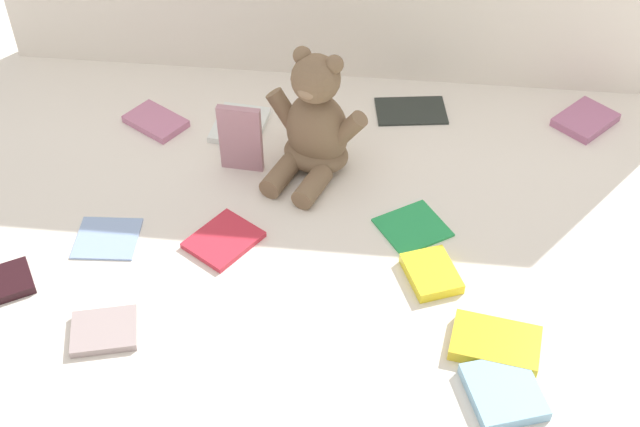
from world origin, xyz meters
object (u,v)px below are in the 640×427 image
book_case_2 (411,110)px  book_case_5 (0,284)px  teddy_bear (315,127)px  book_case_8 (504,392)px  book_case_7 (156,121)px  book_case_3 (240,125)px  book_case_0 (495,343)px  book_case_10 (241,139)px  book_case_9 (104,331)px  book_case_1 (224,240)px  book_case_6 (413,227)px  book_case_4 (585,120)px  book_case_11 (107,238)px  book_case_12 (431,273)px

book_case_2 → book_case_5: size_ratio=1.39×
teddy_bear → book_case_8: teddy_bear is taller
book_case_5 → book_case_7: (0.14, 0.44, -0.00)m
book_case_3 → book_case_5: bearing=-118.6°
book_case_0 → book_case_10: size_ratio=0.95×
book_case_9 → book_case_1: bearing=131.1°
book_case_3 → book_case_5: book_case_5 is taller
book_case_6 → book_case_4: bearing=-78.8°
book_case_9 → book_case_10: (0.14, 0.40, 0.06)m
teddy_bear → book_case_7: 0.35m
book_case_6 → book_case_11: bearing=64.8°
book_case_8 → book_case_11: 0.69m
book_case_4 → book_case_8: (-0.19, -0.66, 0.00)m
book_case_2 → book_case_3: book_case_3 is taller
book_case_0 → book_case_4: bearing=170.1°
teddy_bear → book_case_8: (0.32, -0.47, -0.08)m
book_case_5 → book_case_7: same height
book_case_0 → book_case_9: book_case_0 is taller
book_case_4 → book_case_10: book_case_10 is taller
book_case_6 → book_case_8: (0.14, -0.33, 0.01)m
book_case_4 → book_case_11: 0.93m
book_case_3 → book_case_11: (-0.17, -0.33, -0.00)m
book_case_3 → book_case_4: book_case_4 is taller
book_case_0 → book_case_9: 0.58m
teddy_bear → book_case_2: size_ratio=1.72×
book_case_4 → book_case_9: bearing=79.2°
book_case_3 → book_case_12: 0.52m
book_case_2 → book_case_5: 0.83m
book_case_8 → book_case_12: bearing=-83.2°
book_case_1 → book_case_8: book_case_8 is taller
book_case_3 → book_case_8: book_case_8 is taller
book_case_4 → book_case_5: bearing=70.2°
book_case_5 → book_case_0: bearing=55.4°
book_case_0 → book_case_12: same height
book_case_0 → teddy_bear: bearing=-131.9°
book_case_5 → teddy_bear: bearing=95.3°
book_case_1 → book_case_7: book_case_7 is taller
book_case_2 → book_case_9: 0.75m
book_case_1 → book_case_2: (0.30, 0.40, -0.00)m
book_case_10 → book_case_0: bearing=-35.3°
teddy_bear → book_case_5: 0.59m
book_case_10 → book_case_7: bearing=154.1°
book_case_8 → book_case_12: same height
book_case_4 → book_case_5: 1.11m
book_case_8 → book_case_9: (-0.59, 0.05, -0.00)m
book_case_5 → book_case_12: bearing=66.0°
book_case_4 → book_case_12: (-0.29, -0.44, 0.00)m
book_case_1 → book_case_12: size_ratio=1.17×
book_case_3 → book_case_12: (0.38, -0.36, 0.00)m
book_case_5 → book_case_10: book_case_10 is taller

